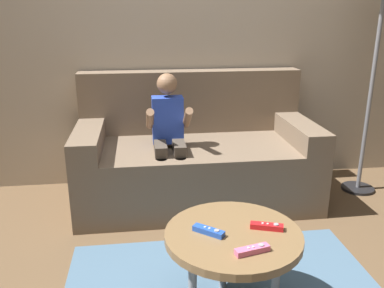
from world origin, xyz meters
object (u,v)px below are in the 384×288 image
(couch, at_px, (195,157))
(game_remote_red_center, at_px, (267,226))
(game_remote_pink_near_edge, at_px, (252,250))
(game_remote_blue_far_corner, at_px, (209,231))
(coffee_table, at_px, (233,240))
(person_seated_on_couch, at_px, (169,135))

(couch, relative_size, game_remote_red_center, 11.34)
(game_remote_pink_near_edge, bearing_deg, game_remote_blue_far_corner, 131.51)
(coffee_table, xyz_separation_m, game_remote_pink_near_edge, (0.04, -0.16, 0.05))
(couch, relative_size, person_seated_on_couch, 1.77)
(couch, xyz_separation_m, game_remote_blue_far_corner, (-0.11, -1.23, 0.12))
(coffee_table, relative_size, game_remote_red_center, 4.06)
(coffee_table, height_order, game_remote_blue_far_corner, game_remote_blue_far_corner)
(couch, xyz_separation_m, person_seated_on_couch, (-0.20, -0.18, 0.23))
(person_seated_on_couch, bearing_deg, couch, 41.46)
(game_remote_pink_near_edge, height_order, game_remote_red_center, same)
(coffee_table, distance_m, game_remote_blue_far_corner, 0.12)
(person_seated_on_couch, relative_size, coffee_table, 1.58)
(person_seated_on_couch, height_order, game_remote_pink_near_edge, person_seated_on_couch)
(couch, xyz_separation_m, game_remote_red_center, (0.14, -1.23, 0.12))
(game_remote_blue_far_corner, bearing_deg, person_seated_on_couch, 94.61)
(person_seated_on_couch, bearing_deg, coffee_table, -79.75)
(coffee_table, bearing_deg, game_remote_blue_far_corner, 180.00)
(couch, bearing_deg, game_remote_red_center, -83.55)
(couch, bearing_deg, coffee_table, -90.43)
(couch, bearing_deg, person_seated_on_couch, -138.54)
(game_remote_pink_near_edge, bearing_deg, coffee_table, 103.12)
(game_remote_red_center, xyz_separation_m, game_remote_blue_far_corner, (-0.25, -0.01, 0.00))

